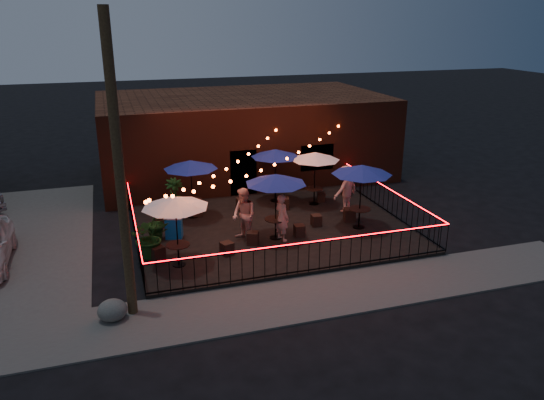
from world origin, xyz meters
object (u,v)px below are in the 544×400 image
(utility_pole, at_px, (120,174))
(cafe_table_0, at_px, (175,203))
(cafe_table_2, at_px, (276,180))
(cafe_table_1, at_px, (191,165))
(cafe_table_4, at_px, (362,170))
(cafe_table_3, at_px, (275,154))
(cafe_table_5, at_px, (315,157))
(boulder, at_px, (112,310))
(cooler, at_px, (174,227))

(utility_pole, xyz_separation_m, cafe_table_0, (1.60, 2.34, -1.72))
(cafe_table_0, height_order, cafe_table_2, cafe_table_2)
(cafe_table_1, relative_size, cafe_table_4, 0.92)
(cafe_table_1, xyz_separation_m, cafe_table_3, (3.73, 0.88, -0.04))
(cafe_table_0, relative_size, cafe_table_2, 0.91)
(cafe_table_3, distance_m, cafe_table_5, 1.71)
(cafe_table_0, relative_size, cafe_table_3, 0.87)
(utility_pole, distance_m, cafe_table_2, 6.52)
(cafe_table_0, bearing_deg, cafe_table_1, 74.52)
(cafe_table_0, height_order, boulder, cafe_table_0)
(cafe_table_0, distance_m, cafe_table_3, 7.03)
(cafe_table_0, relative_size, cafe_table_5, 0.93)
(cafe_table_3, distance_m, cooler, 5.74)
(cafe_table_1, relative_size, cafe_table_3, 0.98)
(cafe_table_0, bearing_deg, cafe_table_3, 46.00)
(utility_pole, distance_m, cooler, 6.02)
(cooler, relative_size, boulder, 0.97)
(cafe_table_4, bearing_deg, utility_pole, -157.69)
(cafe_table_5, relative_size, boulder, 3.03)
(utility_pole, distance_m, cafe_table_1, 7.29)
(boulder, bearing_deg, cooler, 64.71)
(cafe_table_2, relative_size, cafe_table_4, 0.90)
(cafe_table_2, xyz_separation_m, cafe_table_5, (2.69, 3.01, -0.12))
(cafe_table_0, distance_m, cafe_table_2, 3.83)
(cafe_table_0, xyz_separation_m, cafe_table_1, (1.16, 4.18, 0.01))
(utility_pole, height_order, cafe_table_2, utility_pole)
(cafe_table_5, bearing_deg, cafe_table_0, -146.68)
(cafe_table_4, bearing_deg, cafe_table_0, -170.41)
(cafe_table_3, height_order, cooler, cafe_table_3)
(cafe_table_3, xyz_separation_m, cafe_table_5, (1.46, -0.89, -0.03))
(cafe_table_5, height_order, cooler, cafe_table_5)
(cafe_table_5, bearing_deg, cafe_table_1, 179.85)
(utility_pole, height_order, cafe_table_3, utility_pole)
(cafe_table_2, xyz_separation_m, cooler, (-3.49, 1.12, -1.78))
(cafe_table_1, relative_size, cooler, 3.24)
(cafe_table_1, distance_m, cafe_table_4, 6.55)
(cafe_table_5, xyz_separation_m, boulder, (-8.47, -6.73, -1.90))
(utility_pole, distance_m, boulder, 3.72)
(cafe_table_2, height_order, cafe_table_4, cafe_table_4)
(cafe_table_2, distance_m, cooler, 4.08)
(cafe_table_5, xyz_separation_m, cooler, (-6.18, -1.89, -1.66))
(cafe_table_2, distance_m, boulder, 7.17)
(utility_pole, relative_size, cooler, 9.79)
(boulder, bearing_deg, cafe_table_2, 32.79)
(cafe_table_1, xyz_separation_m, boulder, (-3.29, -6.75, -1.96))
(cafe_table_0, xyz_separation_m, cafe_table_3, (4.89, 5.06, -0.03))
(cooler, bearing_deg, cafe_table_5, 33.64)
(cafe_table_1, xyz_separation_m, cafe_table_2, (2.49, -3.02, 0.06))
(cafe_table_4, relative_size, boulder, 3.44)
(utility_pole, relative_size, cafe_table_1, 3.02)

